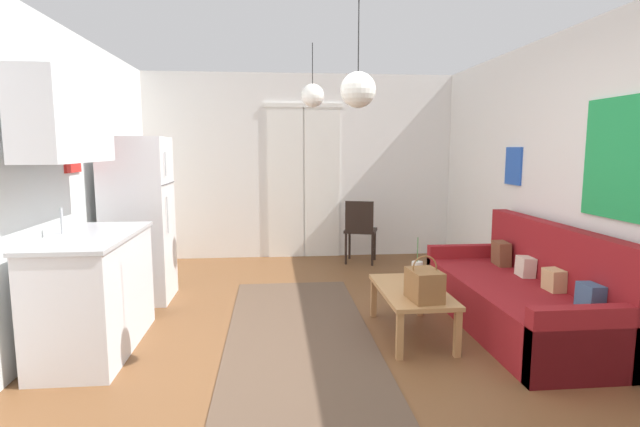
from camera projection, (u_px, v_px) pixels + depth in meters
name	position (u px, v px, depth m)	size (l,w,h in m)	color
ground_plane	(331.00, 373.00, 3.52)	(4.97, 7.88, 0.10)	brown
wall_back	(301.00, 167.00, 6.98)	(4.57, 0.13, 2.62)	white
wall_right	(633.00, 184.00, 3.56)	(0.12, 7.48, 2.62)	white
area_rug	(299.00, 334.00, 4.11)	(1.21, 3.13, 0.01)	brown
couch	(524.00, 297.00, 4.23)	(0.86, 2.16, 0.92)	maroon
coffee_table	(412.00, 295.00, 4.07)	(0.53, 1.02, 0.40)	#B27F4C
bamboo_vase	(417.00, 271.00, 4.32)	(0.10, 0.10, 0.39)	beige
handbag	(424.00, 285.00, 3.75)	(0.25, 0.32, 0.35)	brown
refrigerator	(139.00, 220.00, 4.96)	(0.64, 0.61, 1.69)	white
kitchen_counter	(88.00, 249.00, 3.71)	(0.60, 1.29, 2.10)	silver
accent_chair	(360.00, 228.00, 6.60)	(0.52, 0.51, 0.87)	black
pendant_lamp_near	(358.00, 90.00, 3.19)	(0.24, 0.24, 0.78)	black
pendant_lamp_far	(313.00, 96.00, 4.90)	(0.24, 0.24, 0.63)	black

